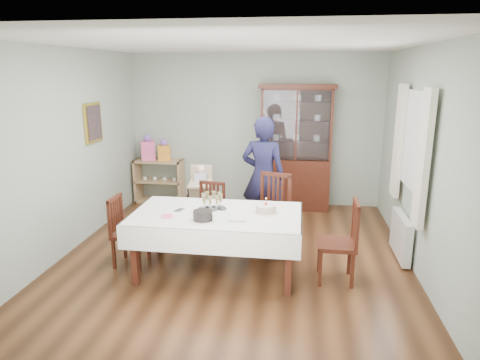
% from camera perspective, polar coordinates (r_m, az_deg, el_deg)
% --- Properties ---
extents(floor, '(5.00, 5.00, 0.00)m').
position_cam_1_polar(floor, '(5.74, -0.78, -10.27)').
color(floor, '#593319').
rests_on(floor, ground).
extents(room_shell, '(5.00, 5.00, 5.00)m').
position_cam_1_polar(room_shell, '(5.78, -0.05, 7.53)').
color(room_shell, '#9EAA99').
rests_on(room_shell, floor).
extents(dining_table, '(2.01, 1.16, 0.76)m').
position_cam_1_polar(dining_table, '(5.22, -3.07, -8.31)').
color(dining_table, '#471B11').
rests_on(dining_table, floor).
extents(china_cabinet, '(1.30, 0.48, 2.18)m').
position_cam_1_polar(china_cabinet, '(7.52, 7.44, 4.54)').
color(china_cabinet, '#471B11').
rests_on(china_cabinet, floor).
extents(sideboard, '(0.90, 0.38, 0.80)m').
position_cam_1_polar(sideboard, '(8.11, -10.68, -0.10)').
color(sideboard, tan).
rests_on(sideboard, floor).
extents(picture_frame, '(0.04, 0.48, 0.58)m').
position_cam_1_polar(picture_frame, '(6.71, -19.01, 7.25)').
color(picture_frame, gold).
rests_on(picture_frame, room_shell).
extents(window, '(0.04, 1.02, 1.22)m').
position_cam_1_polar(window, '(5.71, 22.36, 4.79)').
color(window, white).
rests_on(window, room_shell).
extents(curtain_left, '(0.07, 0.30, 1.55)m').
position_cam_1_polar(curtain_left, '(5.12, 23.27, 2.57)').
color(curtain_left, silver).
rests_on(curtain_left, room_shell).
extents(curtain_right, '(0.07, 0.30, 1.55)m').
position_cam_1_polar(curtain_right, '(6.30, 20.39, 4.87)').
color(curtain_right, silver).
rests_on(curtain_right, room_shell).
extents(radiator, '(0.10, 0.80, 0.55)m').
position_cam_1_polar(radiator, '(6.01, 20.66, -7.00)').
color(radiator, white).
rests_on(radiator, floor).
extents(chair_far_left, '(0.46, 0.46, 0.88)m').
position_cam_1_polar(chair_far_left, '(6.04, -4.23, -6.31)').
color(chair_far_left, '#471B11').
rests_on(chair_far_left, floor).
extents(chair_far_right, '(0.58, 0.58, 1.03)m').
position_cam_1_polar(chair_far_right, '(5.91, 4.04, -6.32)').
color(chair_far_right, '#471B11').
rests_on(chair_far_right, floor).
extents(chair_end_left, '(0.41, 0.41, 0.89)m').
position_cam_1_polar(chair_end_left, '(5.63, -14.47, -8.32)').
color(chair_end_left, '#471B11').
rests_on(chair_end_left, floor).
extents(chair_end_right, '(0.44, 0.44, 0.97)m').
position_cam_1_polar(chair_end_right, '(5.18, 12.84, -9.97)').
color(chair_end_right, '#471B11').
rests_on(chair_end_right, floor).
extents(woman, '(0.70, 0.51, 1.77)m').
position_cam_1_polar(woman, '(6.27, 3.11, 0.43)').
color(woman, black).
rests_on(woman, floor).
extents(high_chair, '(0.50, 0.50, 1.01)m').
position_cam_1_polar(high_chair, '(6.65, -5.15, -3.16)').
color(high_chair, black).
rests_on(high_chair, floor).
extents(champagne_tray, '(0.35, 0.35, 0.21)m').
position_cam_1_polar(champagne_tray, '(5.15, -3.74, -3.37)').
color(champagne_tray, silver).
rests_on(champagne_tray, dining_table).
extents(birthday_cake, '(0.28, 0.28, 0.19)m').
position_cam_1_polar(birthday_cake, '(5.06, 3.47, -3.89)').
color(birthday_cake, white).
rests_on(birthday_cake, dining_table).
extents(plate_stack_dark, '(0.29, 0.29, 0.11)m').
position_cam_1_polar(plate_stack_dark, '(4.85, -4.99, -4.71)').
color(plate_stack_dark, black).
rests_on(plate_stack_dark, dining_table).
extents(plate_stack_white, '(0.21, 0.21, 0.09)m').
position_cam_1_polar(plate_stack_white, '(4.81, -2.57, -4.94)').
color(plate_stack_white, white).
rests_on(plate_stack_white, dining_table).
extents(napkin_stack, '(0.15, 0.15, 0.02)m').
position_cam_1_polar(napkin_stack, '(5.01, -9.69, -4.78)').
color(napkin_stack, '#F55A99').
rests_on(napkin_stack, dining_table).
extents(cutlery, '(0.14, 0.17, 0.01)m').
position_cam_1_polar(cutlery, '(5.22, -8.45, -3.96)').
color(cutlery, silver).
rests_on(cutlery, dining_table).
extents(cake_knife, '(0.27, 0.04, 0.01)m').
position_cam_1_polar(cake_knife, '(4.78, -0.78, -5.53)').
color(cake_knife, silver).
rests_on(cake_knife, dining_table).
extents(gift_bag_pink, '(0.29, 0.24, 0.47)m').
position_cam_1_polar(gift_bag_pink, '(8.02, -12.17, 4.11)').
color(gift_bag_pink, '#F55A99').
rests_on(gift_bag_pink, sideboard).
extents(gift_bag_orange, '(0.24, 0.19, 0.39)m').
position_cam_1_polar(gift_bag_orange, '(7.93, -10.08, 3.85)').
color(gift_bag_orange, orange).
rests_on(gift_bag_orange, sideboard).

